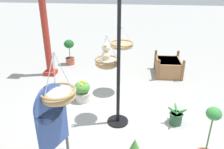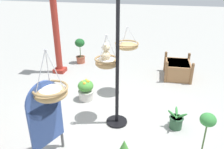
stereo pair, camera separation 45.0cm
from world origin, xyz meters
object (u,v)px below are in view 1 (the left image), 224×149
Objects in this scene: hanging_basket_with_teddy at (107,63)px; hanging_basket_right_low at (122,45)px; potted_plant_fern_front at (69,51)px; display_sign_board at (52,119)px; display_pole_central at (118,87)px; potted_plant_broad_leaf at (208,140)px; potted_plant_trailing_ivy at (82,91)px; potted_plant_small_succulent at (176,117)px; hanging_basket_left_high at (58,95)px; greenhouse_pillar_right at (45,27)px; teddy_bear at (106,54)px; wooden_planter_box at (168,67)px.

hanging_basket_right_low is at bearing -8.79° from hanging_basket_with_teddy.
potted_plant_fern_front is 0.61× the size of display_sign_board.
display_pole_central reaches higher than potted_plant_broad_leaf.
display_sign_board is (-1.21, 0.91, 0.01)m from display_pole_central.
potted_plant_trailing_ivy is (0.62, 0.71, -1.03)m from hanging_basket_with_teddy.
potted_plant_small_succulent is (-3.04, -3.21, -0.31)m from potted_plant_fern_front.
display_sign_board is at bearing 161.91° from hanging_basket_right_low.
potted_plant_broad_leaf reaches higher than potted_plant_fern_front.
hanging_basket_right_low is 0.55× the size of potted_plant_broad_leaf.
hanging_basket_right_low is at bearing 2.48° from display_pole_central.
potted_plant_trailing_ivy is at bearing 55.97° from potted_plant_broad_leaf.
hanging_basket_left_high is 1.75× the size of potted_plant_small_succulent.
display_pole_central is 5.83× the size of potted_plant_small_succulent.
greenhouse_pillar_right reaches higher than hanging_basket_right_low.
potted_plant_small_succulent is 2.58m from display_sign_board.
display_pole_central is 4.76× the size of potted_plant_trailing_ivy.
hanging_basket_left_high is 0.90× the size of potted_plant_fern_front.
display_sign_board is (-1.31, 2.12, 0.68)m from potted_plant_small_succulent.
hanging_basket_with_teddy reaches higher than potted_plant_trailing_ivy.
teddy_bear is 1.62m from display_sign_board.
potted_plant_small_succulent is (-2.59, 0.08, -0.09)m from wooden_planter_box.
hanging_basket_left_high reaches higher than wooden_planter_box.
hanging_basket_right_low is 2.75m from potted_plant_fern_front.
potted_plant_trailing_ivy is at bearing 1.53° from display_sign_board.
display_pole_central is at bearing 59.24° from potted_plant_broad_leaf.
display_sign_board is at bearing -178.47° from potted_plant_trailing_ivy.
greenhouse_pillar_right reaches higher than hanging_basket_with_teddy.
teddy_bear is at bearing 90.00° from hanging_basket_with_teddy.
hanging_basket_left_high is 0.78× the size of wooden_planter_box.
potted_plant_broad_leaf is at bearing -83.12° from hanging_basket_left_high.
greenhouse_pillar_right is at bearing 69.75° from hanging_basket_right_low.
potted_plant_small_succulent is (-0.04, -1.46, -1.13)m from hanging_basket_with_teddy.
hanging_basket_left_high is 4.59m from potted_plant_fern_front.
display_pole_central is 4.49× the size of hanging_basket_right_low.
hanging_basket_left_high is 2.23m from potted_plant_trailing_ivy.
hanging_basket_left_high is at bearing 159.87° from teddy_bear.
hanging_basket_left_high is 0.45m from display_sign_board.
hanging_basket_left_high is at bearing 159.10° from hanging_basket_with_teddy.
display_sign_board is (-2.59, 0.85, -0.44)m from hanging_basket_right_low.
display_sign_board reaches higher than potted_plant_broad_leaf.
hanging_basket_with_teddy is at bearing -149.77° from potted_plant_fern_front.
hanging_basket_right_low reaches higher than potted_plant_trailing_ivy.
hanging_basket_left_high is 0.26× the size of greenhouse_pillar_right.
teddy_bear is 0.50× the size of hanging_basket_left_high.
hanging_basket_right_low is 2.93m from potted_plant_broad_leaf.
potted_plant_trailing_ivy is at bearing 5.54° from hanging_basket_left_high.
display_pole_central is 2.62× the size of wooden_planter_box.
hanging_basket_left_high is (-1.35, 0.50, -0.19)m from teddy_bear.
display_pole_central is 3.34× the size of hanging_basket_left_high.
greenhouse_pillar_right is 3.89m from wooden_planter_box.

